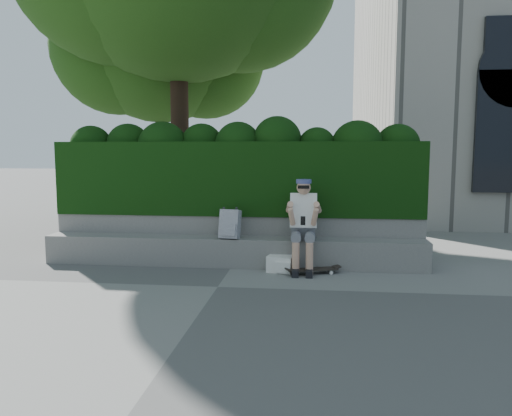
# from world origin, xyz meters

# --- Properties ---
(ground) EXTENTS (80.00, 80.00, 0.00)m
(ground) POSITION_xyz_m (0.00, 0.00, 0.00)
(ground) COLOR slate
(ground) RESTS_ON ground
(bench_ledge) EXTENTS (6.00, 0.45, 0.45)m
(bench_ledge) POSITION_xyz_m (0.00, 1.25, 0.23)
(bench_ledge) COLOR gray
(bench_ledge) RESTS_ON ground
(planter_wall) EXTENTS (6.00, 0.50, 0.75)m
(planter_wall) POSITION_xyz_m (0.00, 1.73, 0.38)
(planter_wall) COLOR gray
(planter_wall) RESTS_ON ground
(hedge) EXTENTS (6.00, 1.00, 1.20)m
(hedge) POSITION_xyz_m (0.00, 1.95, 1.35)
(hedge) COLOR black
(hedge) RESTS_ON planter_wall
(tree_right) EXTENTS (4.29, 4.29, 6.79)m
(tree_right) POSITION_xyz_m (-2.59, 6.05, 4.64)
(tree_right) COLOR black
(tree_right) RESTS_ON ground
(person) EXTENTS (0.40, 0.76, 1.38)m
(person) POSITION_xyz_m (1.11, 1.07, 0.75)
(person) COLOR slate
(person) RESTS_ON ground
(skateboard) EXTENTS (0.77, 0.41, 0.08)m
(skateboard) POSITION_xyz_m (1.25, 0.85, 0.06)
(skateboard) COLOR black
(skateboard) RESTS_ON ground
(backpack_plaid) EXTENTS (0.33, 0.22, 0.45)m
(backpack_plaid) POSITION_xyz_m (-0.02, 1.15, 0.67)
(backpack_plaid) COLOR #BABABF
(backpack_plaid) RESTS_ON bench_ledge
(backpack_ground) EXTENTS (0.42, 0.34, 0.24)m
(backpack_ground) POSITION_xyz_m (0.78, 0.92, 0.12)
(backpack_ground) COLOR white
(backpack_ground) RESTS_ON ground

